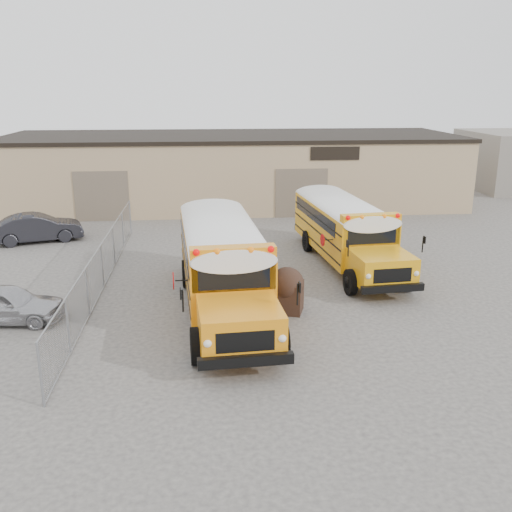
{
  "coord_description": "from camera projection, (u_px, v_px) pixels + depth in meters",
  "views": [
    {
      "loc": [
        -1.76,
        -19.14,
        7.79
      ],
      "look_at": [
        0.04,
        1.51,
        1.6
      ],
      "focal_mm": 40.0,
      "sensor_mm": 36.0,
      "label": 1
    }
  ],
  "objects": [
    {
      "name": "ground",
      "position": [
        259.0,
        310.0,
        20.65
      ],
      "size": [
        120.0,
        120.0,
        0.0
      ],
      "primitive_type": "plane",
      "color": "#484442",
      "rests_on": "ground"
    },
    {
      "name": "warehouse",
      "position": [
        232.0,
        168.0,
        39.05
      ],
      "size": [
        30.2,
        10.2,
        4.67
      ],
      "color": "tan",
      "rests_on": "ground"
    },
    {
      "name": "chainlink_fence",
      "position": [
        102.0,
        266.0,
        22.75
      ],
      "size": [
        0.07,
        18.07,
        1.81
      ],
      "color": "gray",
      "rests_on": "ground"
    },
    {
      "name": "school_bus_left",
      "position": [
        208.0,
        218.0,
        26.83
      ],
      "size": [
        3.48,
        11.03,
        3.18
      ],
      "color": "orange",
      "rests_on": "ground"
    },
    {
      "name": "school_bus_right",
      "position": [
        309.0,
        201.0,
        31.55
      ],
      "size": [
        3.41,
        10.22,
        2.94
      ],
      "color": "orange",
      "rests_on": "ground"
    },
    {
      "name": "tarp_bundle",
      "position": [
        287.0,
        289.0,
        20.31
      ],
      "size": [
        1.35,
        1.27,
        1.65
      ],
      "color": "black",
      "rests_on": "ground"
    },
    {
      "name": "car_silver",
      "position": [
        5.0,
        304.0,
        19.44
      ],
      "size": [
        4.02,
        1.91,
        1.33
      ],
      "primitive_type": "imported",
      "rotation": [
        0.0,
        0.0,
        1.48
      ],
      "color": "#B0B0B5",
      "rests_on": "ground"
    },
    {
      "name": "car_dark",
      "position": [
        37.0,
        228.0,
        29.54
      ],
      "size": [
        4.73,
        2.83,
        1.47
      ],
      "primitive_type": "imported",
      "rotation": [
        0.0,
        0.0,
        1.88
      ],
      "color": "black",
      "rests_on": "ground"
    }
  ]
}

